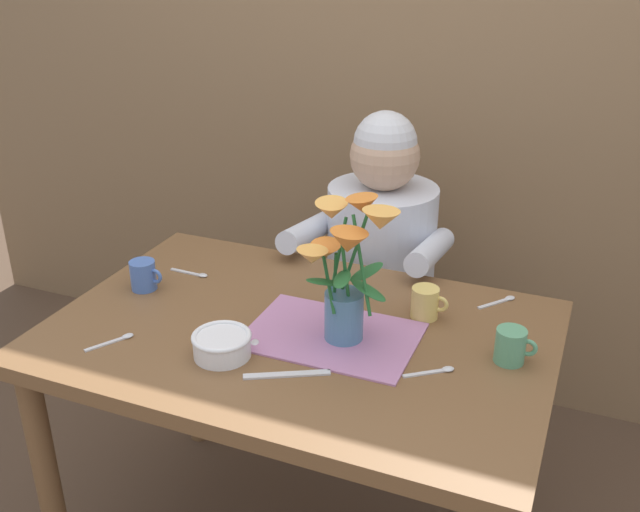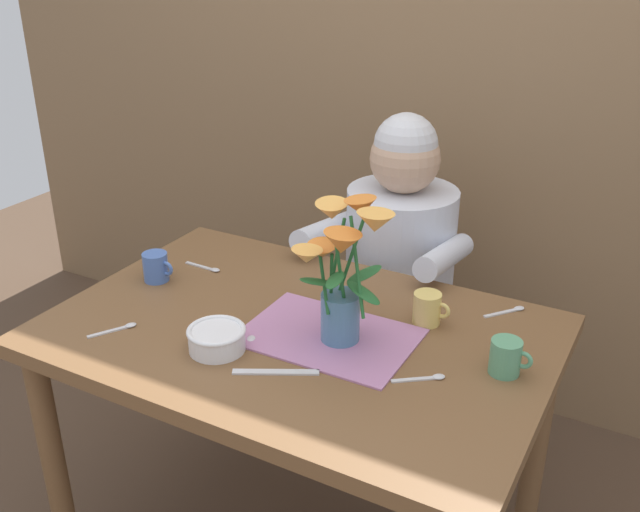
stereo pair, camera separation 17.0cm
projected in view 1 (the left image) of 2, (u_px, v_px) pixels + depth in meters
name	position (u px, v px, depth m)	size (l,w,h in m)	color
wood_panel_backdrop	(425.00, 48.00, 2.41)	(4.00, 0.10, 2.50)	brown
dining_table	(299.00, 363.00, 1.79)	(1.20, 0.80, 0.74)	brown
seated_person	(379.00, 287.00, 2.33)	(0.45, 0.47, 1.14)	#4C4C56
striped_placemat	(332.00, 336.00, 1.71)	(0.40, 0.28, 0.01)	#B275A3
flower_vase	(346.00, 267.00, 1.63)	(0.25, 0.22, 0.34)	teal
ceramic_bowl	(222.00, 344.00, 1.63)	(0.14, 0.14, 0.06)	white
dinner_knife	(287.00, 375.00, 1.57)	(0.19, 0.02, 0.01)	silver
tea_cup	(425.00, 303.00, 1.78)	(0.09, 0.07, 0.08)	#E5C666
coffee_cup	(511.00, 346.00, 1.60)	(0.09, 0.07, 0.08)	#569970
ceramic_mug	(144.00, 275.00, 1.92)	(0.09, 0.07, 0.08)	#476BB7
spoon_0	(437.00, 371.00, 1.58)	(0.10, 0.08, 0.01)	silver
spoon_1	(195.00, 274.00, 2.01)	(0.12, 0.02, 0.01)	silver
spoon_2	(256.00, 337.00, 1.71)	(0.06, 0.12, 0.01)	silver
spoon_3	(117.00, 340.00, 1.70)	(0.07, 0.11, 0.01)	silver
spoon_4	(502.00, 301.00, 1.87)	(0.09, 0.10, 0.01)	silver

